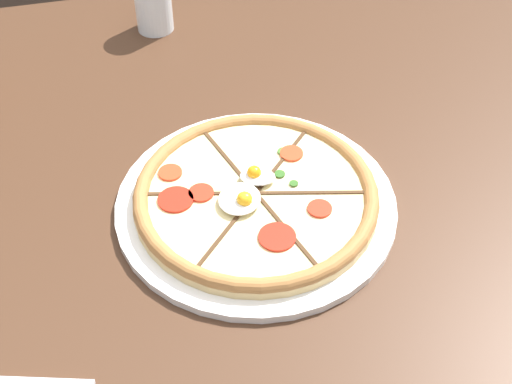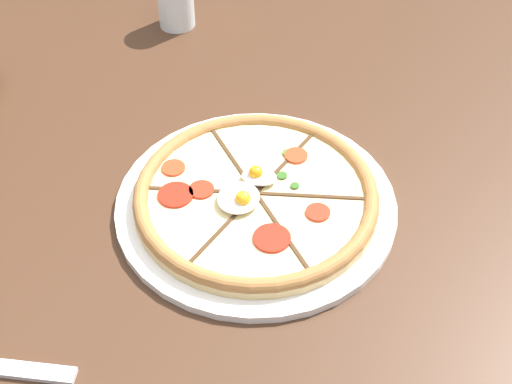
# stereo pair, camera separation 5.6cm
# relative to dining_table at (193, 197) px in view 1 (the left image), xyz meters

# --- Properties ---
(dining_table) EXTENTS (1.54, 0.99, 0.73)m
(dining_table) POSITION_rel_dining_table_xyz_m (0.00, 0.00, 0.00)
(dining_table) COLOR #422819
(dining_table) RESTS_ON ground_plane
(pizza) EXTENTS (0.38, 0.38, 0.05)m
(pizza) POSITION_rel_dining_table_xyz_m (0.07, -0.12, 0.10)
(pizza) COLOR white
(pizza) RESTS_ON dining_table
(water_glass) EXTENTS (0.07, 0.07, 0.10)m
(water_glass) POSITION_rel_dining_table_xyz_m (-0.00, 0.36, 0.13)
(water_glass) COLOR white
(water_glass) RESTS_ON dining_table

